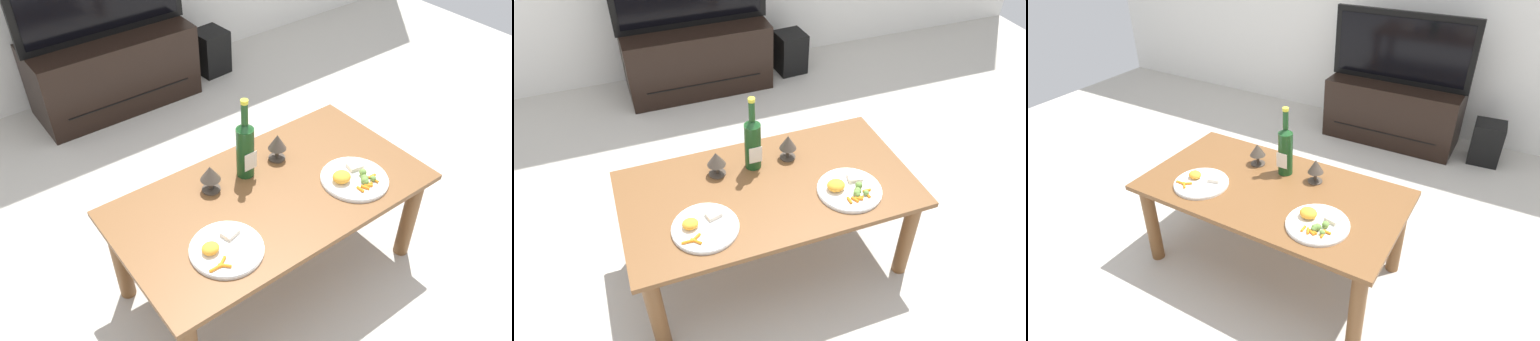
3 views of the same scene
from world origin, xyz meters
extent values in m
plane|color=#B7B2A8|center=(0.00, 0.00, 0.00)|extent=(6.40, 6.40, 0.00)
cube|color=brown|center=(0.00, 0.00, 0.49)|extent=(1.31, 0.70, 0.03)
cylinder|color=brown|center=(-0.59, -0.29, 0.24)|extent=(0.07, 0.07, 0.48)
cylinder|color=brown|center=(0.59, -0.29, 0.24)|extent=(0.07, 0.07, 0.48)
cylinder|color=brown|center=(-0.59, 0.29, 0.24)|extent=(0.07, 0.07, 0.48)
cylinder|color=brown|center=(0.59, 0.29, 0.24)|extent=(0.07, 0.07, 0.48)
cube|color=black|center=(0.08, 1.80, 0.25)|extent=(1.06, 0.47, 0.50)
cube|color=black|center=(0.08, 1.56, 0.15)|extent=(0.85, 0.01, 0.01)
cube|color=black|center=(0.84, 1.78, 0.16)|extent=(0.23, 0.23, 0.32)
cylinder|color=#19471E|center=(-0.02, 0.16, 0.62)|extent=(0.08, 0.08, 0.23)
cone|color=#19471E|center=(-0.02, 0.16, 0.75)|extent=(0.08, 0.08, 0.03)
cylinder|color=#19471E|center=(-0.02, 0.16, 0.81)|extent=(0.03, 0.03, 0.09)
cylinder|color=yellow|center=(-0.02, 0.16, 0.86)|extent=(0.03, 0.03, 0.02)
cube|color=silver|center=(-0.02, 0.12, 0.59)|extent=(0.06, 0.00, 0.08)
cylinder|color=#473D33|center=(-0.19, 0.17, 0.50)|extent=(0.08, 0.08, 0.01)
cylinder|color=#473D33|center=(-0.19, 0.17, 0.53)|extent=(0.02, 0.02, 0.05)
cone|color=#473D33|center=(-0.19, 0.17, 0.59)|extent=(0.09, 0.09, 0.07)
cylinder|color=#473D33|center=(0.16, 0.17, 0.50)|extent=(0.08, 0.08, 0.01)
cylinder|color=#473D33|center=(0.16, 0.17, 0.53)|extent=(0.02, 0.02, 0.05)
cone|color=#473D33|center=(0.16, 0.17, 0.59)|extent=(0.08, 0.08, 0.07)
cylinder|color=white|center=(-0.33, -0.15, 0.51)|extent=(0.28, 0.28, 0.01)
torus|color=white|center=(-0.33, -0.15, 0.51)|extent=(0.27, 0.27, 0.01)
ellipsoid|color=orange|center=(-0.38, -0.13, 0.53)|extent=(0.07, 0.06, 0.04)
cube|color=beige|center=(-0.28, -0.10, 0.52)|extent=(0.07, 0.06, 0.02)
cylinder|color=orange|center=(-0.38, -0.20, 0.52)|extent=(0.05, 0.04, 0.01)
cylinder|color=orange|center=(-0.41, -0.21, 0.52)|extent=(0.05, 0.01, 0.01)
cylinder|color=orange|center=(-0.38, -0.22, 0.52)|extent=(0.04, 0.04, 0.01)
cylinder|color=white|center=(0.33, -0.15, 0.51)|extent=(0.29, 0.29, 0.01)
torus|color=white|center=(0.33, -0.15, 0.51)|extent=(0.28, 0.28, 0.01)
ellipsoid|color=orange|center=(0.27, -0.13, 0.53)|extent=(0.08, 0.07, 0.04)
cube|color=beige|center=(0.38, -0.10, 0.52)|extent=(0.07, 0.06, 0.02)
cylinder|color=orange|center=(0.29, -0.22, 0.52)|extent=(0.01, 0.04, 0.01)
cylinder|color=orange|center=(0.32, -0.22, 0.52)|extent=(0.03, 0.04, 0.01)
cylinder|color=orange|center=(0.34, -0.22, 0.52)|extent=(0.04, 0.03, 0.01)
cylinder|color=orange|center=(0.34, -0.22, 0.52)|extent=(0.04, 0.02, 0.01)
cylinder|color=orange|center=(0.38, -0.21, 0.52)|extent=(0.01, 0.04, 0.01)
cylinder|color=orange|center=(0.39, -0.19, 0.52)|extent=(0.04, 0.01, 0.01)
sphere|color=olive|center=(0.34, -0.20, 0.53)|extent=(0.03, 0.03, 0.03)
sphere|color=olive|center=(0.38, -0.21, 0.52)|extent=(0.02, 0.02, 0.02)
sphere|color=olive|center=(0.34, -0.20, 0.53)|extent=(0.03, 0.03, 0.03)
sphere|color=olive|center=(0.37, -0.16, 0.53)|extent=(0.03, 0.03, 0.03)
sphere|color=olive|center=(0.35, -0.19, 0.53)|extent=(0.03, 0.03, 0.03)
camera|label=1|loc=(-1.01, -1.24, 1.95)|focal=36.67mm
camera|label=2|loc=(-0.55, -1.51, 1.98)|focal=34.23mm
camera|label=3|loc=(0.94, -1.51, 1.71)|focal=30.08mm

